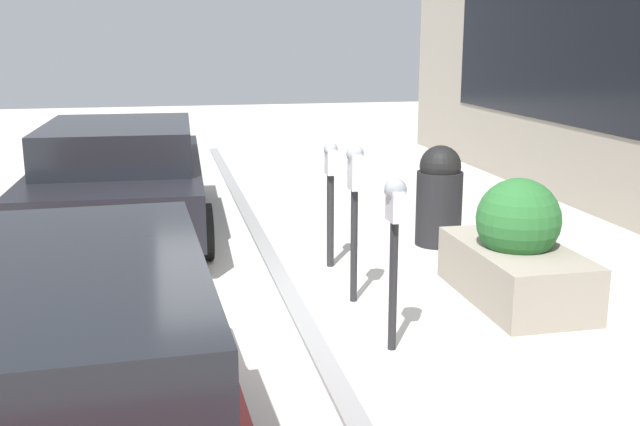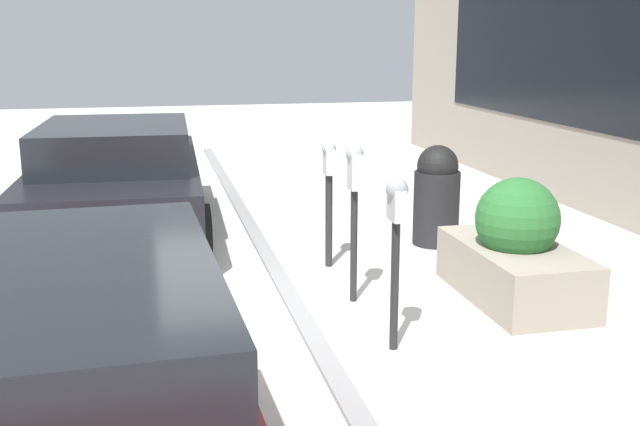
{
  "view_description": "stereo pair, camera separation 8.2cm",
  "coord_description": "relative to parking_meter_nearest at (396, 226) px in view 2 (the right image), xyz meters",
  "views": [
    {
      "loc": [
        -6.12,
        1.17,
        2.32
      ],
      "look_at": [
        0.0,
        -0.15,
        0.84
      ],
      "focal_mm": 42.0,
      "sensor_mm": 36.0,
      "label": 1
    },
    {
      "loc": [
        -6.1,
        1.25,
        2.32
      ],
      "look_at": [
        0.0,
        -0.15,
        0.84
      ],
      "focal_mm": 42.0,
      "sensor_mm": 36.0,
      "label": 2
    }
  ],
  "objects": [
    {
      "name": "ground_plane",
      "position": [
        1.05,
        0.48,
        -0.96
      ],
      "size": [
        40.0,
        40.0,
        0.0
      ],
      "primitive_type": "plane",
      "color": "beige"
    },
    {
      "name": "curb_strip",
      "position": [
        1.05,
        0.56,
        -0.94
      ],
      "size": [
        19.0,
        0.16,
        0.04
      ],
      "color": "gray",
      "rests_on": "ground_plane"
    },
    {
      "name": "parking_meter_nearest",
      "position": [
        0.0,
        0.0,
        0.0
      ],
      "size": [
        0.2,
        0.17,
        1.32
      ],
      "color": "#232326",
      "rests_on": "ground_plane"
    },
    {
      "name": "parking_meter_second",
      "position": [
        1.09,
        0.01,
        0.05
      ],
      "size": [
        0.18,
        0.15,
        1.41
      ],
      "color": "#232326",
      "rests_on": "ground_plane"
    },
    {
      "name": "parking_meter_middle",
      "position": [
        2.16,
        -0.02,
        -0.11
      ],
      "size": [
        0.17,
        0.14,
        1.29
      ],
      "color": "#232326",
      "rests_on": "ground_plane"
    },
    {
      "name": "planter_box",
      "position": [
        0.83,
        -1.41,
        -0.53
      ],
      "size": [
        1.62,
        0.84,
        1.11
      ],
      "color": "gray",
      "rests_on": "ground_plane"
    },
    {
      "name": "parked_car_front",
      "position": [
        -1.93,
        2.27,
        -0.2
      ],
      "size": [
        4.03,
        1.91,
        1.43
      ],
      "rotation": [
        0.0,
        0.0,
        0.04
      ],
      "color": "maroon",
      "rests_on": "ground_plane"
    },
    {
      "name": "parked_car_middle",
      "position": [
        4.01,
        2.12,
        -0.26
      ],
      "size": [
        4.49,
        2.02,
        1.34
      ],
      "rotation": [
        0.0,
        0.0,
        -0.03
      ],
      "color": "black",
      "rests_on": "ground_plane"
    },
    {
      "name": "trash_bin",
      "position": [
        2.72,
        -1.41,
        -0.39
      ],
      "size": [
        0.52,
        0.52,
        1.14
      ],
      "color": "black",
      "rests_on": "ground_plane"
    }
  ]
}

